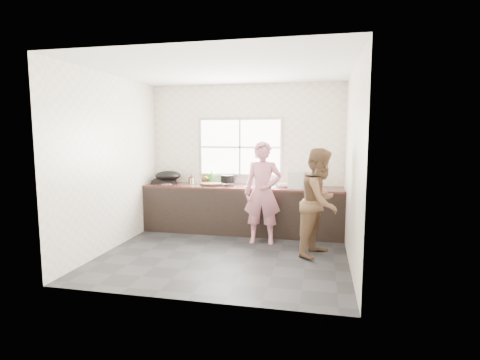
% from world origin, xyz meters
% --- Properties ---
extents(floor, '(3.60, 3.20, 0.01)m').
position_xyz_m(floor, '(0.00, 0.00, -0.01)').
color(floor, '#262628').
rests_on(floor, ground).
extents(ceiling, '(3.60, 3.20, 0.01)m').
position_xyz_m(ceiling, '(0.00, 0.00, 2.71)').
color(ceiling, silver).
rests_on(ceiling, wall_back).
extents(wall_back, '(3.60, 0.01, 2.70)m').
position_xyz_m(wall_back, '(0.00, 1.60, 1.35)').
color(wall_back, silver).
rests_on(wall_back, ground).
extents(wall_left, '(0.01, 3.20, 2.70)m').
position_xyz_m(wall_left, '(-1.80, 0.00, 1.35)').
color(wall_left, beige).
rests_on(wall_left, ground).
extents(wall_right, '(0.01, 3.20, 2.70)m').
position_xyz_m(wall_right, '(1.80, 0.00, 1.35)').
color(wall_right, beige).
rests_on(wall_right, ground).
extents(wall_front, '(3.60, 0.01, 2.70)m').
position_xyz_m(wall_front, '(0.00, -1.60, 1.35)').
color(wall_front, beige).
rests_on(wall_front, ground).
extents(cabinet, '(3.60, 0.62, 0.82)m').
position_xyz_m(cabinet, '(0.00, 1.29, 0.41)').
color(cabinet, black).
rests_on(cabinet, floor).
extents(countertop, '(3.60, 0.64, 0.04)m').
position_xyz_m(countertop, '(0.00, 1.29, 0.84)').
color(countertop, '#391C17').
rests_on(countertop, cabinet).
extents(sink, '(0.55, 0.45, 0.02)m').
position_xyz_m(sink, '(0.35, 1.29, 0.86)').
color(sink, silver).
rests_on(sink, countertop).
extents(faucet, '(0.02, 0.02, 0.30)m').
position_xyz_m(faucet, '(0.35, 1.49, 1.01)').
color(faucet, silver).
rests_on(faucet, countertop).
extents(window_frame, '(1.60, 0.05, 1.10)m').
position_xyz_m(window_frame, '(-0.10, 1.59, 1.55)').
color(window_frame, '#9EA0A5').
rests_on(window_frame, wall_back).
extents(window_glazing, '(1.50, 0.01, 1.00)m').
position_xyz_m(window_glazing, '(-0.10, 1.57, 1.55)').
color(window_glazing, white).
rests_on(window_glazing, window_frame).
extents(woman, '(0.59, 0.40, 1.57)m').
position_xyz_m(woman, '(0.46, 0.74, 0.78)').
color(woman, '#CF7C90').
rests_on(woman, floor).
extents(person_side, '(0.85, 0.95, 1.59)m').
position_xyz_m(person_side, '(1.39, 0.30, 0.80)').
color(person_side, brown).
rests_on(person_side, floor).
extents(cutting_board, '(0.55, 0.55, 0.04)m').
position_xyz_m(cutting_board, '(-0.55, 1.29, 0.88)').
color(cutting_board, black).
rests_on(cutting_board, countertop).
extents(cleaver, '(0.23, 0.22, 0.01)m').
position_xyz_m(cleaver, '(-0.25, 1.20, 0.90)').
color(cleaver, silver).
rests_on(cleaver, cutting_board).
extents(bowl_mince, '(0.23, 0.23, 0.05)m').
position_xyz_m(bowl_mince, '(-0.48, 1.22, 0.89)').
color(bowl_mince, silver).
rests_on(bowl_mince, countertop).
extents(bowl_crabs, '(0.25, 0.25, 0.06)m').
position_xyz_m(bowl_crabs, '(0.75, 1.31, 0.89)').
color(bowl_crabs, silver).
rests_on(bowl_crabs, countertop).
extents(bowl_held, '(0.22, 0.22, 0.06)m').
position_xyz_m(bowl_held, '(0.50, 1.08, 0.89)').
color(bowl_held, white).
rests_on(bowl_held, countertop).
extents(black_pot, '(0.28, 0.28, 0.18)m').
position_xyz_m(black_pot, '(-0.31, 1.45, 0.95)').
color(black_pot, black).
rests_on(black_pot, countertop).
extents(plate_food, '(0.21, 0.21, 0.02)m').
position_xyz_m(plate_food, '(-0.57, 1.48, 0.87)').
color(plate_food, white).
rests_on(plate_food, countertop).
extents(bottle_green, '(0.12, 0.12, 0.27)m').
position_xyz_m(bottle_green, '(-0.61, 1.46, 0.99)').
color(bottle_green, green).
rests_on(bottle_green, countertop).
extents(bottle_brown_tall, '(0.10, 0.10, 0.17)m').
position_xyz_m(bottle_brown_tall, '(-1.00, 1.40, 0.95)').
color(bottle_brown_tall, '#4B2812').
rests_on(bottle_brown_tall, countertop).
extents(bottle_brown_short, '(0.14, 0.14, 0.18)m').
position_xyz_m(bottle_brown_short, '(-0.76, 1.50, 0.95)').
color(bottle_brown_short, '#452E11').
rests_on(bottle_brown_short, countertop).
extents(glass_jar, '(0.09, 0.09, 0.11)m').
position_xyz_m(glass_jar, '(-0.99, 1.39, 0.92)').
color(glass_jar, white).
rests_on(glass_jar, countertop).
extents(burner, '(0.54, 0.54, 0.07)m').
position_xyz_m(burner, '(-1.56, 1.44, 0.89)').
color(burner, black).
rests_on(burner, countertop).
extents(wok, '(0.52, 0.52, 0.18)m').
position_xyz_m(wok, '(-1.45, 1.36, 1.01)').
color(wok, black).
rests_on(wok, burner).
extents(dish_rack, '(0.41, 0.29, 0.30)m').
position_xyz_m(dish_rack, '(1.03, 1.19, 1.01)').
color(dish_rack, silver).
rests_on(dish_rack, countertop).
extents(pot_lid_left, '(0.32, 0.32, 0.01)m').
position_xyz_m(pot_lid_left, '(-1.47, 1.34, 0.87)').
color(pot_lid_left, '#B0B2B7').
rests_on(pot_lid_left, countertop).
extents(pot_lid_right, '(0.32, 0.32, 0.01)m').
position_xyz_m(pot_lid_right, '(-0.88, 1.52, 0.87)').
color(pot_lid_right, silver).
rests_on(pot_lid_right, countertop).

